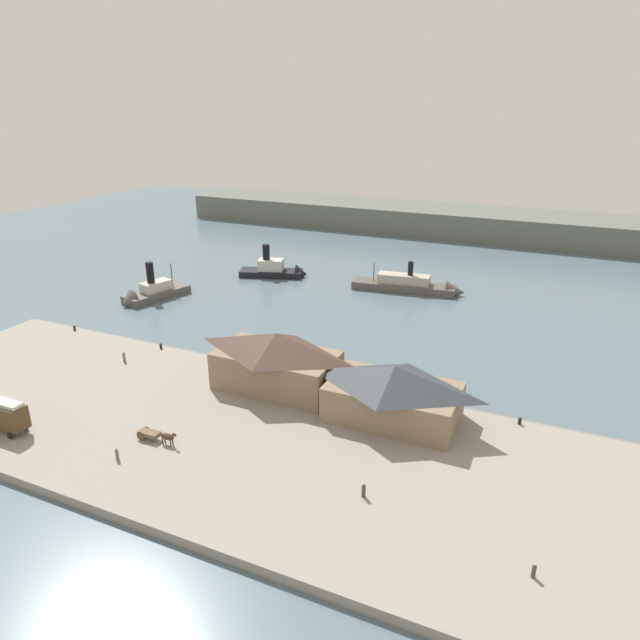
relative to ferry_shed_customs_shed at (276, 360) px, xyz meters
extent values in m
plane|color=slate|center=(-1.38, 9.09, -5.58)|extent=(320.00, 320.00, 0.00)
cube|color=gray|center=(-1.38, -12.91, -4.98)|extent=(110.00, 36.00, 1.20)
cube|color=slate|center=(-1.38, 5.49, -5.08)|extent=(110.00, 0.80, 1.00)
cube|color=#847056|center=(0.00, 0.00, -1.58)|extent=(17.45, 9.15, 5.60)
pyramid|color=#473328|center=(0.00, 0.00, 2.73)|extent=(17.80, 9.60, 3.02)
cube|color=#847056|center=(18.02, -1.33, -1.95)|extent=(16.92, 9.72, 4.85)
pyramid|color=#33383D|center=(18.02, -1.33, 1.84)|extent=(17.26, 10.20, 2.71)
cylinder|color=black|center=(-23.88, -23.37, -3.93)|extent=(0.90, 0.18, 0.90)
cylinder|color=black|center=(-23.88, -25.64, -3.93)|extent=(0.90, 0.18, 0.90)
cube|color=brown|center=(-7.99, -18.57, -3.53)|extent=(2.77, 1.28, 0.50)
cylinder|color=#4C3828|center=(-8.82, -17.93, -3.78)|extent=(1.20, 0.10, 1.20)
cylinder|color=#4C3828|center=(-8.82, -19.21, -3.78)|extent=(1.20, 0.10, 1.20)
ellipsoid|color=#473323|center=(-5.21, -18.57, -3.28)|extent=(2.00, 0.70, 0.90)
ellipsoid|color=#473323|center=(-4.11, -18.57, -2.73)|extent=(0.70, 0.32, 0.44)
cylinder|color=#473323|center=(-4.61, -18.37, -3.88)|extent=(0.16, 0.16, 1.00)
cylinder|color=#473323|center=(-4.61, -18.77, -3.88)|extent=(0.16, 0.16, 1.00)
cylinder|color=#473323|center=(-5.81, -18.37, -3.88)|extent=(0.16, 0.16, 1.00)
cylinder|color=#473323|center=(-5.81, -18.77, -3.88)|extent=(0.16, 0.16, 1.00)
cylinder|color=#4C3D33|center=(20.08, -17.96, -3.64)|extent=(0.43, 0.43, 1.47)
sphere|color=#CCA889|center=(20.08, -17.96, -2.78)|extent=(0.27, 0.27, 0.27)
cylinder|color=#6B5B4C|center=(-8.61, -23.53, -3.71)|extent=(0.39, 0.39, 1.33)
sphere|color=#CCA889|center=(-8.61, -23.53, -2.92)|extent=(0.24, 0.24, 0.24)
cylinder|color=#4C3D33|center=(37.53, -22.05, -3.72)|extent=(0.38, 0.38, 1.31)
sphere|color=#CCA889|center=(37.53, -22.05, -2.95)|extent=(0.24, 0.24, 0.24)
cylinder|color=#6B5B4C|center=(-26.69, -2.38, -3.64)|extent=(0.43, 0.43, 1.48)
sphere|color=#CCA889|center=(-26.69, -2.38, -2.77)|extent=(0.27, 0.27, 0.27)
cylinder|color=black|center=(-13.39, 4.24, -3.93)|extent=(0.44, 0.44, 0.90)
cylinder|color=black|center=(33.65, 3.99, -3.93)|extent=(0.44, 0.44, 0.90)
cylinder|color=black|center=(-24.66, 4.17, -3.93)|extent=(0.44, 0.44, 0.90)
cylinder|color=black|center=(-44.38, 4.20, -3.93)|extent=(0.44, 0.44, 0.90)
cube|color=black|center=(-30.04, 52.64, -4.81)|extent=(15.96, 9.66, 1.53)
cone|color=black|center=(-22.88, 55.04, -4.81)|extent=(4.05, 5.24, 4.62)
cube|color=beige|center=(-30.04, 52.64, -2.70)|extent=(6.88, 5.55, 2.69)
cylinder|color=black|center=(-31.05, 52.31, 0.51)|extent=(1.72, 1.72, 3.74)
cube|color=#514C47|center=(3.06, 54.83, -4.68)|extent=(23.61, 7.99, 1.80)
cone|color=#514C47|center=(14.54, 56.28, -4.68)|extent=(4.71, 5.10, 4.62)
cube|color=#B2A893|center=(3.06, 54.83, -2.75)|extent=(11.96, 4.92, 2.06)
cylinder|color=black|center=(4.45, 55.01, -0.17)|extent=(1.22, 1.22, 3.11)
cylinder|color=brown|center=(-3.83, 53.96, -1.69)|extent=(0.24, 0.24, 4.19)
cube|color=#514C47|center=(-44.87, 27.72, -4.72)|extent=(9.08, 15.37, 1.72)
cone|color=#514C47|center=(-46.79, 20.76, -4.72)|extent=(5.41, 3.81, 4.89)
cube|color=beige|center=(-44.87, 27.72, -2.82)|extent=(4.74, 7.03, 2.07)
cylinder|color=black|center=(-45.16, 26.68, 0.50)|extent=(1.63, 1.63, 4.57)
cylinder|color=brown|center=(-43.72, 31.89, -1.25)|extent=(0.24, 0.24, 5.22)
cube|color=#60665B|center=(-1.38, 119.09, -1.58)|extent=(180.00, 24.00, 8.00)
camera|label=1|loc=(36.06, -64.77, 35.05)|focal=31.74mm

